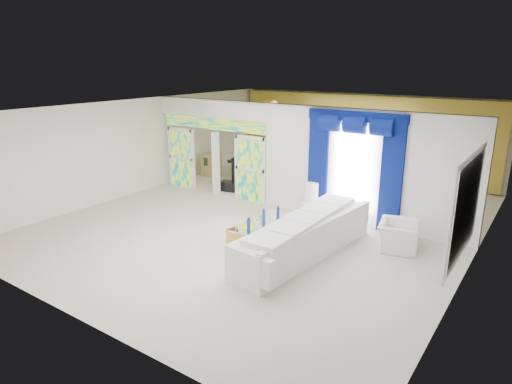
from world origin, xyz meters
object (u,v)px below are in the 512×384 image
Objects in this scene: armchair at (398,236)px; grand_piano at (261,168)px; console_table at (321,212)px; white_sofa at (305,239)px; coffee_table at (262,230)px.

grand_piano is (-5.92, 3.20, 0.16)m from armchair.
grand_piano is at bearing 145.89° from console_table.
white_sofa is 4.24× the size of armchair.
white_sofa is 1.40m from coffee_table.
console_table is at bearing 114.61° from white_sofa.
white_sofa is at bearing 122.04° from armchair.
armchair is 0.52× the size of grand_piano.
coffee_table is 0.97× the size of grand_piano.
grand_piano reaches higher than coffee_table.
coffee_table is at bearing 100.67° from armchair.
grand_piano reaches higher than white_sofa.
coffee_table reaches higher than console_table.
armchair reaches higher than coffee_table.
white_sofa reaches higher than armchair.
armchair is at bearing 22.83° from coffee_table.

